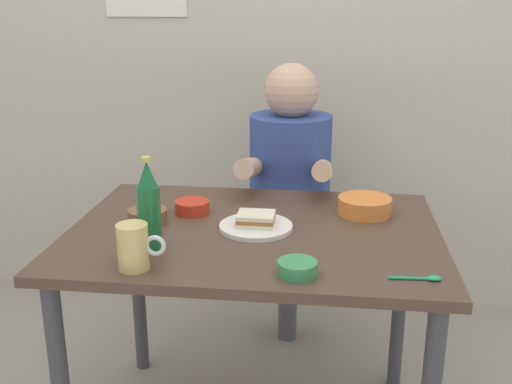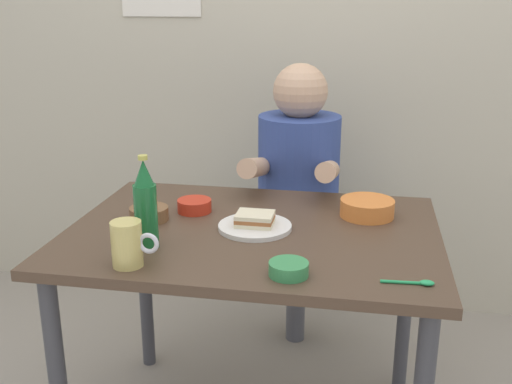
% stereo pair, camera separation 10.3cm
% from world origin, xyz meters
% --- Properties ---
extents(wall_back, '(4.40, 0.09, 2.60)m').
position_xyz_m(wall_back, '(-0.00, 1.05, 1.30)').
color(wall_back, '#BCB299').
rests_on(wall_back, ground).
extents(dining_table, '(1.10, 0.80, 0.74)m').
position_xyz_m(dining_table, '(0.00, 0.00, 0.65)').
color(dining_table, '#4C3828').
rests_on(dining_table, ground).
extents(stool, '(0.34, 0.34, 0.45)m').
position_xyz_m(stool, '(0.06, 0.63, 0.35)').
color(stool, '#4C4C51').
rests_on(stool, ground).
extents(person_seated, '(0.33, 0.56, 0.72)m').
position_xyz_m(person_seated, '(0.06, 0.62, 0.77)').
color(person_seated, '#33478C').
rests_on(person_seated, stool).
extents(plate_orange, '(0.22, 0.22, 0.01)m').
position_xyz_m(plate_orange, '(0.01, 0.00, 0.75)').
color(plate_orange, silver).
rests_on(plate_orange, dining_table).
extents(sandwich, '(0.11, 0.09, 0.04)m').
position_xyz_m(sandwich, '(0.01, 0.00, 0.77)').
color(sandwich, beige).
rests_on(sandwich, plate_orange).
extents(beer_mug, '(0.13, 0.08, 0.12)m').
position_xyz_m(beer_mug, '(-0.26, -0.32, 0.80)').
color(beer_mug, '#D1BC66').
rests_on(beer_mug, dining_table).
extents(beer_bottle, '(0.06, 0.06, 0.26)m').
position_xyz_m(beer_bottle, '(-0.26, -0.19, 0.86)').
color(beer_bottle, '#19602D').
rests_on(beer_bottle, dining_table).
extents(soup_bowl_orange, '(0.17, 0.17, 0.05)m').
position_xyz_m(soup_bowl_orange, '(0.33, 0.17, 0.77)').
color(soup_bowl_orange, orange).
rests_on(soup_bowl_orange, dining_table).
extents(condiment_bowl_brown, '(0.12, 0.12, 0.04)m').
position_xyz_m(condiment_bowl_brown, '(-0.33, 0.02, 0.76)').
color(condiment_bowl_brown, brown).
rests_on(condiment_bowl_brown, dining_table).
extents(sauce_bowl_chili, '(0.11, 0.11, 0.04)m').
position_xyz_m(sauce_bowl_chili, '(-0.22, 0.12, 0.76)').
color(sauce_bowl_chili, red).
rests_on(sauce_bowl_chili, dining_table).
extents(dip_bowl_green, '(0.10, 0.10, 0.03)m').
position_xyz_m(dip_bowl_green, '(0.15, -0.30, 0.76)').
color(dip_bowl_green, '#388C4C').
rests_on(dip_bowl_green, dining_table).
extents(spoon, '(0.13, 0.02, 0.01)m').
position_xyz_m(spoon, '(0.46, -0.29, 0.75)').
color(spoon, '#26A559').
rests_on(spoon, dining_table).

